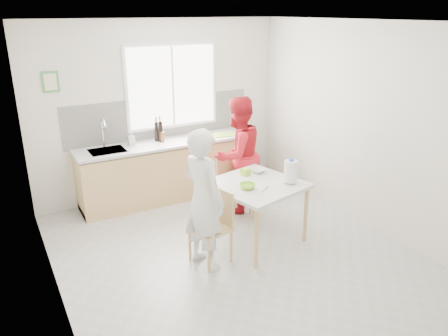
% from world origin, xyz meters
% --- Properties ---
extents(ground, '(4.50, 4.50, 0.00)m').
position_xyz_m(ground, '(0.00, 0.00, 0.00)').
color(ground, '#B7B7B2').
rests_on(ground, ground).
extents(room_shell, '(4.50, 4.50, 4.50)m').
position_xyz_m(room_shell, '(0.00, 0.00, 1.64)').
color(room_shell, silver).
rests_on(room_shell, ground).
extents(window, '(1.50, 0.06, 1.30)m').
position_xyz_m(window, '(0.20, 2.23, 1.70)').
color(window, white).
rests_on(window, room_shell).
extents(backsplash, '(3.00, 0.02, 0.65)m').
position_xyz_m(backsplash, '(0.00, 2.24, 1.23)').
color(backsplash, white).
rests_on(backsplash, room_shell).
extents(picture_frame, '(0.22, 0.03, 0.28)m').
position_xyz_m(picture_frame, '(-1.55, 2.23, 1.90)').
color(picture_frame, '#469142').
rests_on(picture_frame, room_shell).
extents(kitchen_counter, '(2.84, 0.64, 1.37)m').
position_xyz_m(kitchen_counter, '(-0.00, 1.95, 0.42)').
color(kitchen_counter, '#DEB677').
rests_on(kitchen_counter, ground).
extents(dining_table, '(1.24, 1.24, 0.79)m').
position_xyz_m(dining_table, '(0.41, 0.14, 0.71)').
color(dining_table, silver).
rests_on(dining_table, ground).
extents(chair_left, '(0.48, 0.48, 0.87)m').
position_xyz_m(chair_left, '(-0.26, -0.02, 0.48)').
color(chair_left, '#DEB677').
rests_on(chair_left, ground).
extents(chair_far, '(0.46, 0.46, 0.83)m').
position_xyz_m(chair_far, '(0.56, 1.01, 0.46)').
color(chair_far, '#DEB677').
rests_on(chair_far, ground).
extents(person_white, '(0.52, 0.67, 1.64)m').
position_xyz_m(person_white, '(-0.42, -0.06, 0.82)').
color(person_white, white).
rests_on(person_white, ground).
extents(person_red, '(0.95, 0.81, 1.69)m').
position_xyz_m(person_red, '(0.68, 1.05, 0.85)').
color(person_red, red).
rests_on(person_red, ground).
extents(bowl_green, '(0.23, 0.23, 0.06)m').
position_xyz_m(bowl_green, '(0.22, 0.04, 0.82)').
color(bowl_green, '#93D731').
rests_on(bowl_green, dining_table).
extents(bowl_white, '(0.25, 0.25, 0.05)m').
position_xyz_m(bowl_white, '(0.64, 0.45, 0.82)').
color(bowl_white, silver).
rests_on(bowl_white, dining_table).
extents(milk_jug, '(0.23, 0.17, 0.29)m').
position_xyz_m(milk_jug, '(0.79, -0.06, 0.95)').
color(milk_jug, white).
rests_on(milk_jug, dining_table).
extents(green_box, '(0.12, 0.12, 0.09)m').
position_xyz_m(green_box, '(0.44, 0.44, 0.84)').
color(green_box, '#9BC92E').
rests_on(green_box, dining_table).
extents(spoon, '(0.14, 0.10, 0.01)m').
position_xyz_m(spoon, '(0.38, -0.09, 0.80)').
color(spoon, '#A5A5AA').
rests_on(spoon, dining_table).
extents(cutting_board, '(0.39, 0.31, 0.01)m').
position_xyz_m(cutting_board, '(0.90, 1.85, 0.93)').
color(cutting_board, '#89B82A').
rests_on(cutting_board, kitchen_counter).
extents(wine_bottle_a, '(0.07, 0.07, 0.32)m').
position_xyz_m(wine_bottle_a, '(-0.12, 1.99, 1.08)').
color(wine_bottle_a, black).
rests_on(wine_bottle_a, kitchen_counter).
extents(wine_bottle_b, '(0.07, 0.07, 0.30)m').
position_xyz_m(wine_bottle_b, '(-0.15, 2.06, 1.07)').
color(wine_bottle_b, black).
rests_on(wine_bottle_b, kitchen_counter).
extents(jar_amber, '(0.06, 0.06, 0.16)m').
position_xyz_m(jar_amber, '(-0.10, 1.97, 1.00)').
color(jar_amber, '#965220').
rests_on(jar_amber, kitchen_counter).
extents(soap_bottle, '(0.10, 0.10, 0.20)m').
position_xyz_m(soap_bottle, '(-0.56, 2.04, 1.02)').
color(soap_bottle, '#999999').
rests_on(soap_bottle, kitchen_counter).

